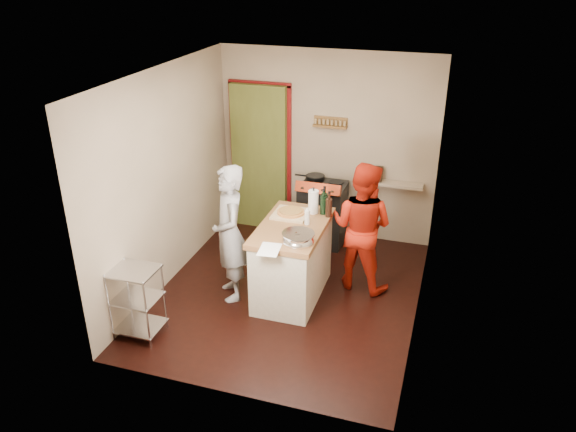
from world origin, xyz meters
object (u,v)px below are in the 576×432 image
object	(u,v)px
stove	(322,213)
island	(293,259)
person_stripe	(230,234)
person_red	(362,227)
wire_shelving	(137,299)

from	to	relation	value
stove	island	world-z (taller)	island
person_stripe	person_red	world-z (taller)	person_stripe
stove	wire_shelving	xyz separation A→B (m)	(-1.33, -2.62, -0.01)
stove	wire_shelving	world-z (taller)	stove
stove	person_stripe	size ratio (longest dim) A/B	0.62
wire_shelving	person_red	distance (m)	2.66
stove	wire_shelving	distance (m)	2.94
person_stripe	island	bearing A→B (deg)	74.81
person_stripe	wire_shelving	bearing A→B (deg)	-66.08
stove	person_red	distance (m)	1.23
stove	person_red	bearing A→B (deg)	-53.31
stove	person_red	world-z (taller)	person_red
stove	person_stripe	world-z (taller)	person_stripe
stove	island	distance (m)	1.41
person_red	island	bearing A→B (deg)	46.28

